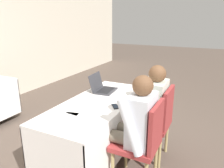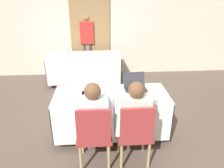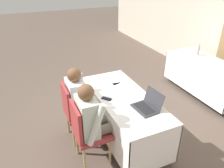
{
  "view_description": "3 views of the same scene",
  "coord_description": "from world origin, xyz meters",
  "views": [
    {
      "loc": [
        -2.12,
        -1.24,
        1.68
      ],
      "look_at": [
        0.0,
        -0.19,
        0.97
      ],
      "focal_mm": 35.0,
      "sensor_mm": 36.0,
      "label": 1
    },
    {
      "loc": [
        -0.19,
        -2.91,
        2.18
      ],
      "look_at": [
        0.0,
        -0.19,
        0.97
      ],
      "focal_mm": 35.0,
      "sensor_mm": 36.0,
      "label": 2
    },
    {
      "loc": [
        2.39,
        -1.26,
        2.37
      ],
      "look_at": [
        0.0,
        -0.19,
        0.97
      ],
      "focal_mm": 35.0,
      "sensor_mm": 36.0,
      "label": 3
    }
  ],
  "objects": [
    {
      "name": "ground_plane",
      "position": [
        0.0,
        0.0,
        0.0
      ],
      "size": [
        24.0,
        24.0,
        0.0
      ],
      "primitive_type": "plane",
      "color": "brown"
    },
    {
      "name": "conference_table_near",
      "position": [
        0.0,
        0.0,
        0.54
      ],
      "size": [
        1.7,
        0.72,
        0.72
      ],
      "color": "white",
      "rests_on": "ground_plane"
    },
    {
      "name": "conference_table_far",
      "position": [
        -0.51,
        2.12,
        0.54
      ],
      "size": [
        1.7,
        0.72,
        0.72
      ],
      "color": "white",
      "rests_on": "ground_plane"
    },
    {
      "name": "laptop",
      "position": [
        0.39,
        0.14,
        0.77
      ],
      "size": [
        0.37,
        0.33,
        0.24
      ],
      "rotation": [
        0.0,
        0.0,
        0.09
      ],
      "color": "#333338",
      "rests_on": "conference_table_near"
    },
    {
      "name": "cell_phone",
      "position": [
        -0.05,
        -0.26,
        0.73
      ],
      "size": [
        0.15,
        0.14,
        0.01
      ],
      "rotation": [
        0.0,
        0.0,
        -0.9
      ],
      "color": "black",
      "rests_on": "conference_table_near"
    },
    {
      "name": "paper_beside_laptop",
      "position": [
        -0.51,
        0.13,
        0.72
      ],
      "size": [
        0.27,
        0.34,
        0.0
      ],
      "rotation": [
        0.0,
        0.0,
        0.24
      ],
      "color": "white",
      "rests_on": "conference_table_near"
    },
    {
      "name": "paper_centre_table",
      "position": [
        -0.34,
        -0.01,
        0.72
      ],
      "size": [
        0.23,
        0.31,
        0.0
      ],
      "rotation": [
        0.0,
        0.0,
        -0.08
      ],
      "color": "white",
      "rests_on": "conference_table_near"
    },
    {
      "name": "water_bottle",
      "position": [
        -0.9,
        2.2,
        0.84
      ],
      "size": [
        0.07,
        0.07,
        0.26
      ],
      "color": "#B7B7C1",
      "rests_on": "conference_table_far"
    },
    {
      "name": "chair_near_left",
      "position": [
        -0.26,
        -0.67,
        0.52
      ],
      "size": [
        0.44,
        0.44,
        0.92
      ],
      "rotation": [
        0.0,
        0.0,
        3.14
      ],
      "color": "tan",
      "rests_on": "ground_plane"
    },
    {
      "name": "chair_near_right",
      "position": [
        0.26,
        -0.67,
        0.52
      ],
      "size": [
        0.44,
        0.44,
        0.92
      ],
      "rotation": [
        0.0,
        0.0,
        3.14
      ],
      "color": "tan",
      "rests_on": "ground_plane"
    },
    {
      "name": "person_checkered_shirt",
      "position": [
        -0.26,
        -0.56,
        0.68
      ],
      "size": [
        0.5,
        0.52,
        1.18
      ],
      "rotation": [
        0.0,
        0.0,
        3.14
      ],
      "color": "#665B4C",
      "rests_on": "ground_plane"
    },
    {
      "name": "person_white_shirt",
      "position": [
        0.26,
        -0.56,
        0.68
      ],
      "size": [
        0.5,
        0.52,
        1.18
      ],
      "rotation": [
        0.0,
        0.0,
        3.14
      ],
      "color": "#665B4C",
      "rests_on": "ground_plane"
    }
  ]
}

